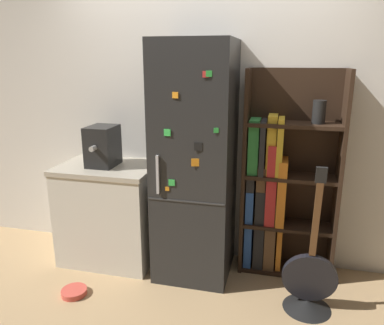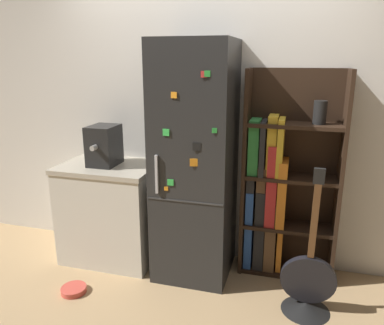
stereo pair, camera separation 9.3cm
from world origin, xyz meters
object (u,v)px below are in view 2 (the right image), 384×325
(espresso_machine, at_px, (104,145))
(guitar, at_px, (307,291))
(bookshelf, at_px, (278,188))
(refrigerator, at_px, (195,163))
(pet_bowl, at_px, (74,289))

(espresso_machine, relative_size, guitar, 0.31)
(bookshelf, xyz_separation_m, guitar, (0.27, -0.52, -0.59))
(refrigerator, height_order, bookshelf, refrigerator)
(guitar, bearing_deg, refrigerator, 160.40)
(espresso_machine, bearing_deg, bookshelf, 7.15)
(espresso_machine, xyz_separation_m, guitar, (1.76, -0.34, -0.90))
(guitar, relative_size, pet_bowl, 5.63)
(guitar, bearing_deg, pet_bowl, -171.48)
(refrigerator, relative_size, espresso_machine, 5.59)
(espresso_machine, height_order, guitar, espresso_machine)
(refrigerator, height_order, pet_bowl, refrigerator)
(espresso_machine, bearing_deg, refrigerator, -0.30)
(espresso_machine, bearing_deg, guitar, -10.86)
(refrigerator, distance_m, bookshelf, 0.72)
(bookshelf, relative_size, pet_bowl, 8.58)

